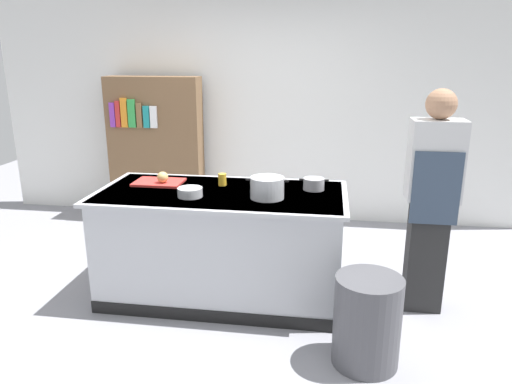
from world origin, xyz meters
TOP-DOWN VIEW (x-y plane):
  - ground_plane at (0.00, 0.00)m, footprint 10.00×10.00m
  - back_wall at (0.00, 2.10)m, footprint 6.40×0.12m
  - counter_island at (0.00, -0.00)m, footprint 1.98×0.98m
  - cutting_board at (-0.57, 0.16)m, footprint 0.40×0.28m
  - onion at (-0.52, 0.12)m, footprint 0.09×0.09m
  - stock_pot at (0.38, -0.12)m, footprint 0.32×0.26m
  - sauce_pan at (0.72, 0.17)m, footprint 0.24×0.17m
  - mixing_bowl at (-0.20, -0.17)m, footprint 0.19×0.19m
  - juice_cup at (-0.03, 0.18)m, footprint 0.07×0.07m
  - trash_bin at (1.12, -0.77)m, footprint 0.43×0.43m
  - person_chef at (1.61, 0.03)m, footprint 0.38×0.25m
  - bookshelf at (-1.20, 1.80)m, footprint 1.10×0.31m

SIDE VIEW (x-z plane):
  - ground_plane at x=0.00m, z-range 0.00..0.00m
  - trash_bin at x=1.12m, z-range 0.00..0.61m
  - counter_island at x=0.00m, z-range 0.02..0.92m
  - bookshelf at x=-1.20m, z-range 0.00..1.70m
  - cutting_board at x=-0.57m, z-range 0.90..0.92m
  - person_chef at x=1.61m, z-range 0.05..1.77m
  - mixing_bowl at x=-0.20m, z-range 0.90..0.97m
  - sauce_pan at x=0.72m, z-range 0.90..0.99m
  - juice_cup at x=-0.03m, z-range 0.90..1.00m
  - onion at x=-0.52m, z-range 0.92..1.01m
  - stock_pot at x=0.38m, z-range 0.90..1.06m
  - back_wall at x=0.00m, z-range 0.00..3.00m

